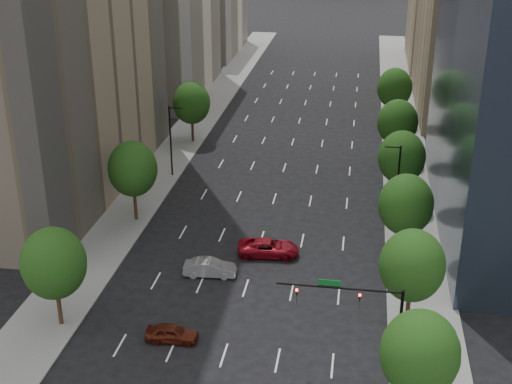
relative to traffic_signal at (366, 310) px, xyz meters
The scene contains 20 objects.
sidewalk_left 40.05m from the traffic_signal, 130.94° to the left, with size 6.00×200.00×0.15m, color slate.
sidewalk_right 30.84m from the traffic_signal, 80.59° to the left, with size 6.00×200.00×0.15m, color slate.
filler_left 111.86m from the traffic_signal, 108.53° to the left, with size 14.00×26.00×18.00m, color beige.
parking_tan_right 72.16m from the traffic_signal, 78.32° to the left, with size 14.00×30.00×30.00m, color #8C7759.
filler_right 104.05m from the traffic_signal, 82.00° to the left, with size 14.00×26.00×16.00m, color #8C7759.
tree_right_0 6.09m from the traffic_signal, 55.21° to the right, with size 5.20×5.20×8.39m.
tree_right_1 6.96m from the traffic_signal, 59.96° to the left, with size 5.20×5.20×8.75m.
tree_right_2 18.34m from the traffic_signal, 79.09° to the left, with size 5.20×5.20×8.61m.
tree_right_3 30.21m from the traffic_signal, 83.40° to the left, with size 5.20×5.20×8.89m.
tree_right_4 44.14m from the traffic_signal, 85.49° to the left, with size 5.20×5.20×8.46m.
tree_right_5 60.11m from the traffic_signal, 86.69° to the left, with size 5.20×5.20×8.75m.
tree_left_0 24.62m from the traffic_signal, behind, with size 5.20×5.20×8.75m.
tree_left_1 32.96m from the traffic_signal, 138.11° to the left, with size 5.20×5.20×8.97m.
tree_left_2 53.91m from the traffic_signal, 117.07° to the left, with size 5.20×5.20×8.68m.
streetlight_rn 25.17m from the traffic_signal, 83.37° to the left, with size 1.70×0.20×9.00m.
streetlight_ln 42.42m from the traffic_signal, 124.40° to the left, with size 1.70×0.20×9.00m.
traffic_signal is the anchor object (origin of this frame).
car_maroon 15.63m from the traffic_signal, behind, with size 1.69×4.20×1.43m, color #4C180C.
car_silver 18.88m from the traffic_signal, 140.36° to the left, with size 1.69×4.86×1.60m, color #99999E.
car_red_far 19.37m from the traffic_signal, 119.68° to the left, with size 2.75×5.96×1.66m, color maroon.
Camera 1 is at (9.29, -13.61, 32.99)m, focal length 49.31 mm.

